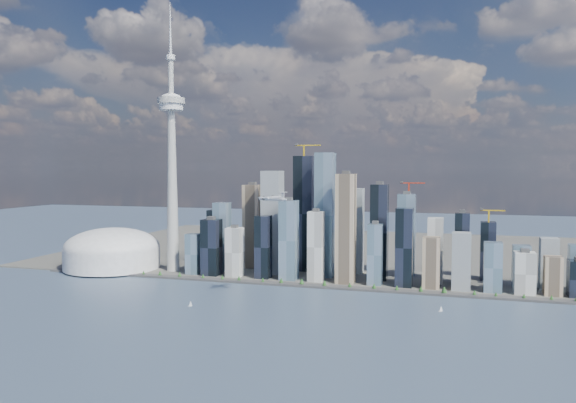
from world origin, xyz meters
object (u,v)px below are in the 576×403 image
(needle_tower, at_px, (172,159))
(dome_stadium, at_px, (112,251))
(airplane, at_px, (272,198))
(sailboat_west, at_px, (190,304))
(sailboat_east, at_px, (441,309))

(needle_tower, distance_m, dome_stadium, 241.40)
(needle_tower, bearing_deg, dome_stadium, -175.91)
(dome_stadium, relative_size, airplane, 3.43)
(needle_tower, relative_size, sailboat_west, 56.94)
(airplane, bearing_deg, sailboat_west, -127.78)
(sailboat_west, bearing_deg, dome_stadium, 123.86)
(needle_tower, xyz_separation_m, sailboat_west, (166.13, -253.57, -232.74))
(dome_stadium, distance_m, sailboat_east, 705.16)
(needle_tower, height_order, sailboat_west, needle_tower)
(needle_tower, distance_m, airplane, 345.72)
(sailboat_west, height_order, sailboat_east, sailboat_west)
(dome_stadium, relative_size, sailboat_east, 20.94)
(needle_tower, distance_m, sailboat_west, 382.18)
(sailboat_east, bearing_deg, airplane, 159.85)
(dome_stadium, distance_m, airplane, 475.79)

